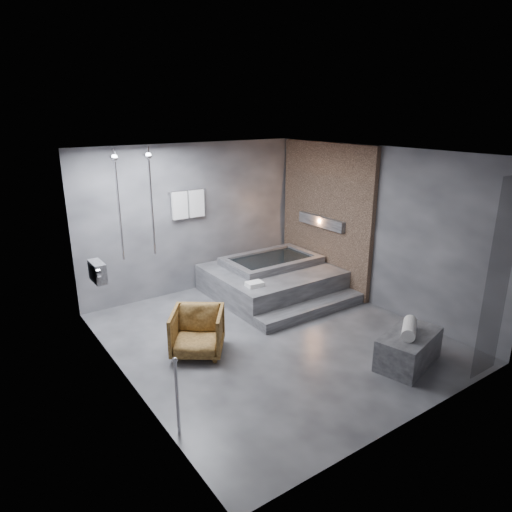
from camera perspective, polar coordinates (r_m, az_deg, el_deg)
room at (r=6.99m, az=3.59°, el=4.29°), size 5.00×5.04×2.82m
tub_deck at (r=8.73m, az=1.91°, el=-3.07°), size 2.20×2.00×0.50m
tub_step at (r=7.95m, az=6.99°, el=-6.63°), size 2.20×0.36×0.18m
concrete_bench at (r=6.73m, az=18.53°, el=-10.95°), size 1.12×0.80×0.46m
driftwood_chair at (r=6.66m, az=-7.33°, el=-9.39°), size 1.01×1.01×0.67m
rolled_towel at (r=6.57m, az=18.62°, el=-8.57°), size 0.52×0.44×0.18m
deck_towel at (r=7.76m, az=-0.18°, el=-3.53°), size 0.30×0.23×0.07m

